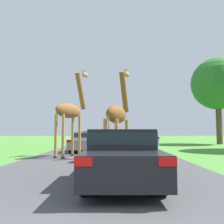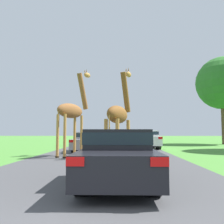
# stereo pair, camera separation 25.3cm
# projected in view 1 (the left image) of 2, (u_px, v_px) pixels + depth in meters

# --- Properties ---
(road) EXTENTS (7.68, 120.00, 0.00)m
(road) POSITION_uv_depth(u_px,v_px,m) (110.00, 142.00, 31.47)
(road) COLOR #424244
(road) RESTS_ON ground
(giraffe_near_road) EXTENTS (1.49, 2.66, 4.73)m
(giraffe_near_road) POSITION_uv_depth(u_px,v_px,m) (119.00, 115.00, 11.40)
(giraffe_near_road) COLOR #B77F3D
(giraffe_near_road) RESTS_ON ground
(giraffe_companion) EXTENTS (1.68, 2.63, 5.05)m
(giraffe_companion) POSITION_uv_depth(u_px,v_px,m) (72.00, 111.00, 12.88)
(giraffe_companion) COLOR #B77F3D
(giraffe_companion) RESTS_ON ground
(car_lead_maroon) EXTENTS (1.76, 4.57, 1.38)m
(car_lead_maroon) POSITION_uv_depth(u_px,v_px,m) (122.00, 154.00, 6.31)
(car_lead_maroon) COLOR black
(car_lead_maroon) RESTS_ON ground
(car_queue_right) EXTENTS (1.75, 4.20, 1.38)m
(car_queue_right) POSITION_uv_depth(u_px,v_px,m) (93.00, 138.00, 23.59)
(car_queue_right) COLOR maroon
(car_queue_right) RESTS_ON ground
(car_queue_left) EXTENTS (1.83, 4.60, 1.31)m
(car_queue_left) POSITION_uv_depth(u_px,v_px,m) (87.00, 141.00, 16.36)
(car_queue_left) COLOR gray
(car_queue_left) RESTS_ON ground
(car_far_ahead) EXTENTS (1.80, 3.96, 1.40)m
(car_far_ahead) POSITION_uv_depth(u_px,v_px,m) (115.00, 137.00, 27.60)
(car_far_ahead) COLOR silver
(car_far_ahead) RESTS_ON ground
(car_verge_right) EXTENTS (1.72, 4.03, 1.43)m
(car_verge_right) POSITION_uv_depth(u_px,v_px,m) (145.00, 139.00, 19.31)
(car_verge_right) COLOR silver
(car_verge_right) RESTS_ON ground
(tree_left_edge) EXTENTS (5.75, 5.75, 9.55)m
(tree_left_edge) POSITION_uv_depth(u_px,v_px,m) (219.00, 84.00, 26.19)
(tree_left_edge) COLOR brown
(tree_left_edge) RESTS_ON ground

